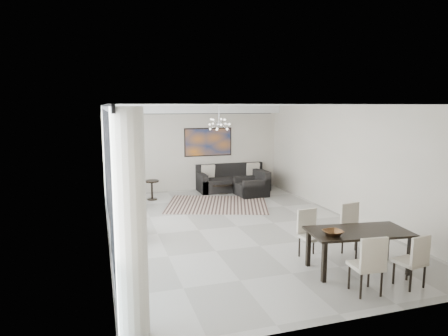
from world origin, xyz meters
name	(u,v)px	position (x,y,z in m)	size (l,w,h in m)	color
room_shell	(256,166)	(0.46, 0.00, 1.45)	(6.00, 9.00, 2.90)	#A8A39B
window_wall	(112,172)	(-2.86, 0.00, 1.47)	(0.37, 8.95, 2.90)	white
soffit	(195,109)	(0.00, 4.30, 2.77)	(5.98, 0.40, 0.26)	white
painting	(208,142)	(0.50, 4.47, 1.65)	(1.68, 0.04, 0.98)	#C4681B
chandelier	(219,124)	(0.30, 2.50, 2.35)	(0.66, 0.66, 0.71)	silver
rug	(217,204)	(0.16, 2.23, 0.01)	(2.91, 2.24, 0.01)	black
coffee_table	(221,187)	(0.76, 3.78, 0.18)	(0.90, 0.90, 0.32)	black
bowl_coffee	(221,183)	(0.74, 3.72, 0.35)	(0.21, 0.21, 0.06)	brown
sofa_main	(233,181)	(1.26, 4.08, 0.30)	(2.43, 0.99, 0.88)	black
loveseat	(121,197)	(-2.54, 3.05, 0.24)	(0.81, 1.44, 0.72)	black
armchair	(252,187)	(1.59, 3.05, 0.27)	(0.96, 1.00, 0.80)	black
side_table	(152,187)	(-1.60, 3.43, 0.41)	(0.44, 0.44, 0.61)	black
tv_console	(120,230)	(-2.76, -0.21, 0.23)	(0.41, 1.46, 0.45)	black
television	(126,204)	(-2.60, -0.18, 0.78)	(1.14, 0.15, 0.66)	gray
dining_table	(358,235)	(1.16, -3.10, 0.64)	(1.85, 1.09, 0.73)	black
dining_chair_sw	(369,262)	(0.73, -3.96, 0.55)	(0.48, 0.48, 0.95)	beige
dining_chair_se	(415,258)	(1.58, -3.96, 0.50)	(0.47, 0.47, 0.88)	beige
dining_chair_nw	(309,230)	(0.67, -2.26, 0.53)	(0.47, 0.47, 0.92)	beige
dining_chair_ne	(353,225)	(1.57, -2.36, 0.57)	(0.54, 0.54, 1.00)	beige
bowl_dining	(333,233)	(0.59, -3.18, 0.77)	(0.33, 0.33, 0.08)	brown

